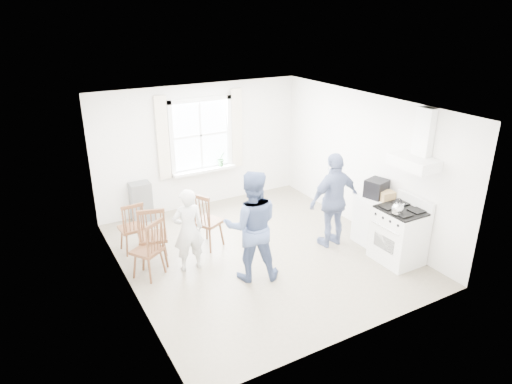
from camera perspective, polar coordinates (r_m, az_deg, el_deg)
name	(u,v)px	position (r m, az deg, el deg)	size (l,w,h in m)	color
room_shell	(260,184)	(7.53, 0.49, 1.01)	(4.62, 5.12, 2.64)	gray
window_assembly	(201,140)	(9.57, -6.86, 6.51)	(1.88, 0.24, 1.70)	white
range_hood	(417,152)	(7.61, 19.48, 4.73)	(0.45, 0.76, 0.94)	white
shelf_unit	(141,202)	(9.40, -14.15, -1.19)	(0.40, 0.30, 0.80)	slate
gas_stove	(399,235)	(8.01, 17.43, -5.11)	(0.68, 0.76, 1.12)	white
kettle	(398,209)	(7.58, 17.28, -2.00)	(0.19, 0.19, 0.27)	silver
low_cabinet	(373,220)	(8.50, 14.38, -3.39)	(0.50, 0.55, 0.90)	white
stereo_stack	(376,188)	(8.28, 14.82, 0.44)	(0.43, 0.40, 0.32)	black
cardboard_box	(387,196)	(8.19, 16.03, -0.50)	(0.25, 0.18, 0.16)	tan
windsor_chair_a	(133,223)	(8.12, -15.17, -3.73)	(0.43, 0.42, 0.95)	#4F2D19
windsor_chair_b	(152,231)	(7.57, -12.84, -4.77)	(0.56, 0.55, 1.08)	#4F2D19
windsor_chair_c	(152,243)	(7.31, -12.87, -6.27)	(0.57, 0.57, 0.99)	#4F2D19
person_left	(188,230)	(7.39, -8.47, -4.74)	(0.51, 0.51, 1.41)	silver
person_mid	(252,226)	(7.01, -0.55, -4.27)	(0.87, 0.87, 1.79)	#4B5D8B
person_right	(334,200)	(8.12, 9.74, -1.03)	(1.01, 1.01, 1.73)	navy
potted_plant	(221,159)	(9.78, -4.34, 4.17)	(0.17, 0.17, 0.32)	#306D33
windsor_chair_d	(203,215)	(7.99, -6.61, -2.92)	(0.59, 0.60, 1.06)	#4F2D19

